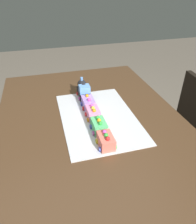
{
  "coord_description": "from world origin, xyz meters",
  "views": [
    {
      "loc": [
        0.94,
        -0.22,
        1.41
      ],
      "look_at": [
        -0.0,
        0.04,
        0.77
      ],
      "focal_mm": 33.98,
      "sensor_mm": 36.0,
      "label": 1
    }
  ],
  "objects_px": {
    "cake_car_gondola_lavender": "(88,103)",
    "cake_car_hopper_coral": "(106,141)",
    "cake_locomotive": "(83,90)",
    "cake_car_tanker_bubblegum": "(93,113)",
    "cake_car_flatbed_mint_green": "(99,126)",
    "dining_table": "(91,134)"
  },
  "relations": [
    {
      "from": "cake_car_gondola_lavender",
      "to": "cake_car_hopper_coral",
      "type": "relative_size",
      "value": 1.0
    },
    {
      "from": "cake_locomotive",
      "to": "cake_car_gondola_lavender",
      "type": "bearing_deg",
      "value": 0.0
    },
    {
      "from": "cake_car_tanker_bubblegum",
      "to": "cake_car_hopper_coral",
      "type": "distance_m",
      "value": 0.24
    },
    {
      "from": "cake_car_tanker_bubblegum",
      "to": "cake_car_flatbed_mint_green",
      "type": "xyz_separation_m",
      "value": [
        0.12,
        0.0,
        0.0
      ]
    },
    {
      "from": "cake_car_gondola_lavender",
      "to": "cake_car_hopper_coral",
      "type": "xyz_separation_m",
      "value": [
        0.35,
        0.0,
        0.0
      ]
    },
    {
      "from": "cake_car_tanker_bubblegum",
      "to": "cake_car_hopper_coral",
      "type": "bearing_deg",
      "value": 0.0
    },
    {
      "from": "cake_car_hopper_coral",
      "to": "cake_locomotive",
      "type": "bearing_deg",
      "value": -180.0
    },
    {
      "from": "cake_locomotive",
      "to": "cake_car_hopper_coral",
      "type": "relative_size",
      "value": 1.4
    },
    {
      "from": "cake_locomotive",
      "to": "cake_car_hopper_coral",
      "type": "xyz_separation_m",
      "value": [
        0.48,
        0.0,
        -0.02
      ]
    },
    {
      "from": "cake_locomotive",
      "to": "cake_car_flatbed_mint_green",
      "type": "relative_size",
      "value": 1.4
    },
    {
      "from": "cake_car_gondola_lavender",
      "to": "cake_locomotive",
      "type": "bearing_deg",
      "value": -180.0
    },
    {
      "from": "cake_car_flatbed_mint_green",
      "to": "cake_locomotive",
      "type": "bearing_deg",
      "value": -180.0
    },
    {
      "from": "dining_table",
      "to": "cake_car_gondola_lavender",
      "type": "xyz_separation_m",
      "value": [
        -0.12,
        0.01,
        0.14
      ]
    },
    {
      "from": "cake_locomotive",
      "to": "cake_car_hopper_coral",
      "type": "distance_m",
      "value": 0.48
    },
    {
      "from": "dining_table",
      "to": "cake_car_tanker_bubblegum",
      "type": "relative_size",
      "value": 14.0
    },
    {
      "from": "cake_car_flatbed_mint_green",
      "to": "cake_car_hopper_coral",
      "type": "distance_m",
      "value": 0.12
    },
    {
      "from": "cake_car_hopper_coral",
      "to": "cake_car_flatbed_mint_green",
      "type": "bearing_deg",
      "value": 180.0
    },
    {
      "from": "dining_table",
      "to": "cake_locomotive",
      "type": "xyz_separation_m",
      "value": [
        -0.25,
        0.01,
        0.16
      ]
    },
    {
      "from": "cake_locomotive",
      "to": "cake_car_tanker_bubblegum",
      "type": "distance_m",
      "value": 0.25
    },
    {
      "from": "cake_locomotive",
      "to": "cake_car_tanker_bubblegum",
      "type": "relative_size",
      "value": 1.4
    },
    {
      "from": "dining_table",
      "to": "cake_car_tanker_bubblegum",
      "type": "height_order",
      "value": "cake_car_tanker_bubblegum"
    },
    {
      "from": "cake_car_gondola_lavender",
      "to": "cake_car_flatbed_mint_green",
      "type": "height_order",
      "value": "same"
    }
  ]
}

